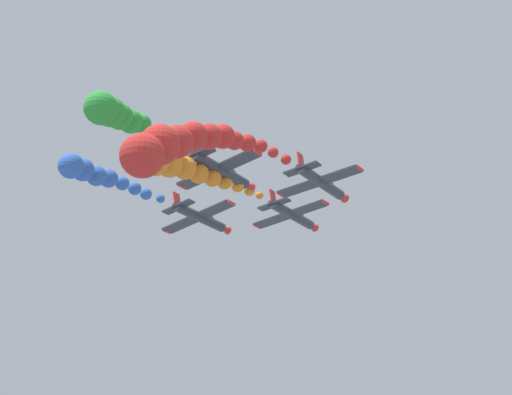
{
  "coord_description": "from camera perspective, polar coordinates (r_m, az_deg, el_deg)",
  "views": [
    {
      "loc": [
        39.88,
        -63.13,
        41.53
      ],
      "look_at": [
        0.0,
        0.0,
        69.58
      ],
      "focal_mm": 51.85,
      "sensor_mm": 36.0,
      "label": 1
    }
  ],
  "objects": [
    {
      "name": "smoke_trail_right_inner",
      "position": [
        53.84,
        -5.44,
        4.12
      ],
      "size": [
        5.11,
        25.82,
        11.2
      ],
      "color": "red"
    },
    {
      "name": "airplane_right_inner",
      "position": [
        77.18,
        5.08,
        1.17
      ],
      "size": [
        9.54,
        10.35,
        2.54
      ],
      "rotation": [
        0.0,
        -0.11,
        0.0
      ],
      "color": "#333842"
    },
    {
      "name": "airplane_lead",
      "position": [
        86.13,
        2.84,
        -1.35
      ],
      "size": [
        9.53,
        10.35,
        2.66
      ],
      "rotation": [
        0.0,
        -0.13,
        0.0
      ],
      "color": "#333842"
    },
    {
      "name": "airplane_left_outer",
      "position": [
        74.01,
        -2.67,
        2.11
      ],
      "size": [
        9.47,
        10.35,
        2.89
      ],
      "rotation": [
        0.0,
        -0.18,
        0.0
      ],
      "color": "#333842"
    },
    {
      "name": "airplane_left_inner",
      "position": [
        85.08,
        -4.29,
        -1.55
      ],
      "size": [
        9.45,
        10.35,
        2.94
      ],
      "rotation": [
        0.0,
        -0.19,
        0.0
      ],
      "color": "#333842"
    },
    {
      "name": "smoke_trail_left_inner",
      "position": [
        69.58,
        -12.14,
        1.69
      ],
      "size": [
        5.24,
        17.69,
        4.36
      ],
      "color": "blue"
    },
    {
      "name": "smoke_trail_lead",
      "position": [
        69.64,
        -5.49,
        2.16
      ],
      "size": [
        2.67,
        19.22,
        4.12
      ],
      "color": "orange"
    },
    {
      "name": "smoke_trail_left_outer",
      "position": [
        60.65,
        -10.4,
        6.14
      ],
      "size": [
        4.39,
        14.7,
        4.16
      ],
      "color": "green"
    }
  ]
}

